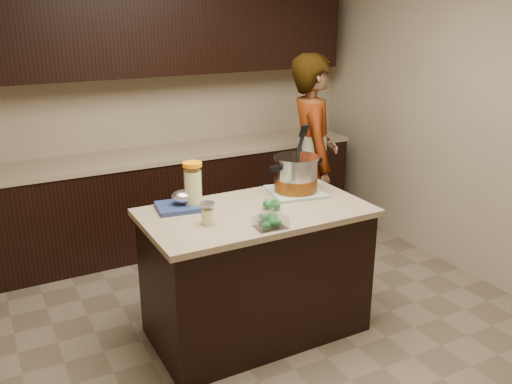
{
  "coord_description": "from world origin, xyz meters",
  "views": [
    {
      "loc": [
        -1.55,
        -2.89,
        2.14
      ],
      "look_at": [
        0.0,
        0.0,
        1.02
      ],
      "focal_mm": 38.0,
      "sensor_mm": 36.0,
      "label": 1
    }
  ],
  "objects_px": {
    "lemonade_pitcher": "(193,187)",
    "person": "(312,161)",
    "stock_pot": "(296,176)",
    "island": "(256,272)"
  },
  "relations": [
    {
      "from": "island",
      "to": "lemonade_pitcher",
      "type": "distance_m",
      "value": 0.72
    },
    {
      "from": "stock_pot",
      "to": "person",
      "type": "height_order",
      "value": "person"
    },
    {
      "from": "stock_pot",
      "to": "lemonade_pitcher",
      "type": "distance_m",
      "value": 0.75
    },
    {
      "from": "island",
      "to": "stock_pot",
      "type": "xyz_separation_m",
      "value": [
        0.4,
        0.16,
        0.57
      ]
    },
    {
      "from": "lemonade_pitcher",
      "to": "person",
      "type": "distance_m",
      "value": 1.46
    },
    {
      "from": "island",
      "to": "person",
      "type": "height_order",
      "value": "person"
    },
    {
      "from": "island",
      "to": "stock_pot",
      "type": "relative_size",
      "value": 3.25
    },
    {
      "from": "stock_pot",
      "to": "island",
      "type": "bearing_deg",
      "value": -163.87
    },
    {
      "from": "stock_pot",
      "to": "lemonade_pitcher",
      "type": "relative_size",
      "value": 1.47
    },
    {
      "from": "person",
      "to": "lemonade_pitcher",
      "type": "bearing_deg",
      "value": 136.84
    }
  ]
}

